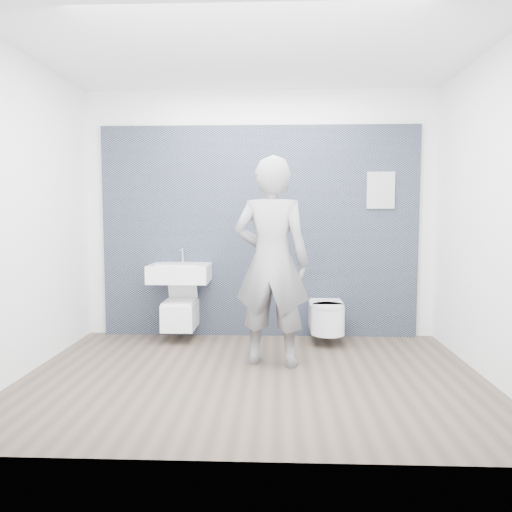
{
  "coord_description": "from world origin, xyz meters",
  "views": [
    {
      "loc": [
        0.2,
        -4.23,
        1.42
      ],
      "look_at": [
        0.0,
        0.6,
        1.0
      ],
      "focal_mm": 35.0,
      "sensor_mm": 36.0,
      "label": 1
    }
  ],
  "objects_px": {
    "visitor": "(272,262)",
    "toilet_rounded": "(327,317)",
    "washbasin": "(180,273)",
    "toilet_square": "(180,313)"
  },
  "relations": [
    {
      "from": "toilet_square",
      "to": "visitor",
      "type": "height_order",
      "value": "visitor"
    },
    {
      "from": "washbasin",
      "to": "toilet_square",
      "type": "xyz_separation_m",
      "value": [
        0.0,
        -0.0,
        -0.45
      ]
    },
    {
      "from": "washbasin",
      "to": "toilet_square",
      "type": "bearing_deg",
      "value": -90.0
    },
    {
      "from": "toilet_rounded",
      "to": "toilet_square",
      "type": "bearing_deg",
      "value": 177.96
    },
    {
      "from": "washbasin",
      "to": "toilet_rounded",
      "type": "height_order",
      "value": "washbasin"
    },
    {
      "from": "toilet_rounded",
      "to": "visitor",
      "type": "height_order",
      "value": "visitor"
    },
    {
      "from": "toilet_rounded",
      "to": "visitor",
      "type": "xyz_separation_m",
      "value": [
        -0.59,
        -0.78,
        0.68
      ]
    },
    {
      "from": "visitor",
      "to": "toilet_rounded",
      "type": "bearing_deg",
      "value": -117.87
    },
    {
      "from": "washbasin",
      "to": "visitor",
      "type": "relative_size",
      "value": 0.34
    },
    {
      "from": "visitor",
      "to": "toilet_square",
      "type": "bearing_deg",
      "value": -30.13
    }
  ]
}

